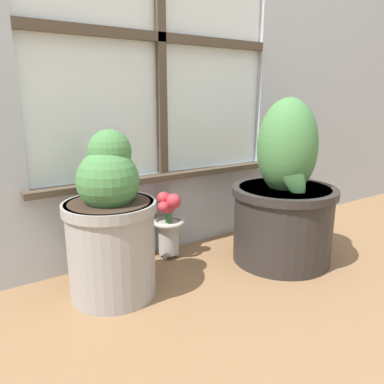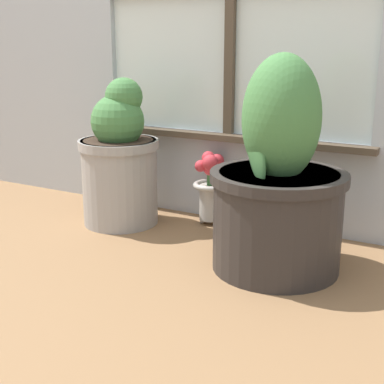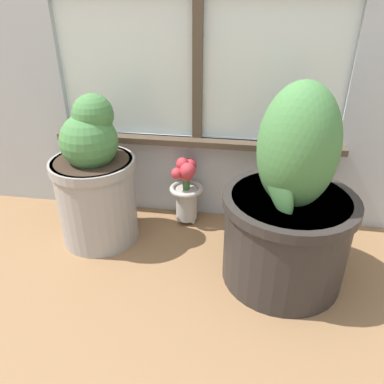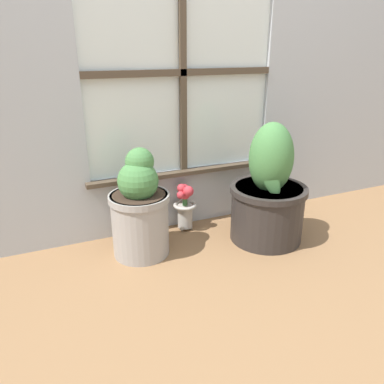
{
  "view_description": "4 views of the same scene",
  "coord_description": "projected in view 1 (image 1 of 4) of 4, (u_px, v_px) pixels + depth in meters",
  "views": [
    {
      "loc": [
        -0.78,
        -0.85,
        0.67
      ],
      "look_at": [
        -0.0,
        0.3,
        0.31
      ],
      "focal_mm": 35.0,
      "sensor_mm": 36.0,
      "label": 1
    },
    {
      "loc": [
        0.88,
        -1.35,
        0.69
      ],
      "look_at": [
        -0.02,
        0.26,
        0.17
      ],
      "focal_mm": 50.0,
      "sensor_mm": 36.0,
      "label": 2
    },
    {
      "loc": [
        0.2,
        -0.88,
        0.88
      ],
      "look_at": [
        0.02,
        0.26,
        0.24
      ],
      "focal_mm": 35.0,
      "sensor_mm": 36.0,
      "label": 3
    },
    {
      "loc": [
        -0.8,
        -1.43,
        1.02
      ],
      "look_at": [
        -0.04,
        0.3,
        0.29
      ],
      "focal_mm": 35.0,
      "sensor_mm": 36.0,
      "label": 4
    }
  ],
  "objects": [
    {
      "name": "flower_vase",
      "position": [
        168.0,
        222.0,
        1.56
      ],
      "size": [
        0.14,
        0.14,
        0.29
      ],
      "color": "#BCB7AD",
      "rests_on": "ground_plane"
    },
    {
      "name": "ground_plane",
      "position": [
        241.0,
        298.0,
        1.27
      ],
      "size": [
        10.0,
        10.0,
        0.0
      ],
      "primitive_type": "plane",
      "color": "olive"
    },
    {
      "name": "potted_plant_right",
      "position": [
        284.0,
        201.0,
        1.51
      ],
      "size": [
        0.42,
        0.42,
        0.66
      ],
      "color": "#2D2826",
      "rests_on": "ground_plane"
    },
    {
      "name": "potted_plant_left",
      "position": [
        111.0,
        226.0,
        1.24
      ],
      "size": [
        0.31,
        0.31,
        0.56
      ],
      "color": "#9E9993",
      "rests_on": "ground_plane"
    }
  ]
}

